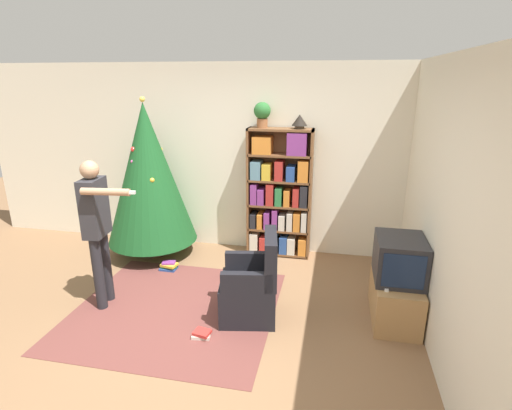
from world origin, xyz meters
The scene contains 15 objects.
ground_plane centered at (0.00, 0.00, 0.00)m, with size 14.00×14.00×0.00m, color #846042.
wall_back centered at (0.00, 2.27, 1.30)m, with size 8.00×0.10×2.60m.
wall_right centered at (2.25, 0.00, 1.30)m, with size 0.10×8.00×2.60m.
area_rug centered at (-0.33, 0.41, 0.00)m, with size 2.12×2.02×0.01m.
bookshelf centered at (0.55, 2.06, 0.86)m, with size 0.87×0.27×1.77m.
tv_stand centered at (1.96, 0.71, 0.23)m, with size 0.45×0.82×0.46m.
television centered at (1.96, 0.71, 0.68)m, with size 0.47×0.57×0.43m.
game_remote centered at (1.82, 0.46, 0.47)m, with size 0.04×0.12×0.02m.
christmas_tree centered at (-1.18, 1.72, 1.16)m, with size 1.21×1.21×2.17m.
armchair centered at (0.51, 0.45, 0.32)m, with size 0.66×0.65×0.92m.
standing_person centered at (-1.12, 0.37, 0.95)m, with size 0.66×0.47×1.61m.
potted_plant centered at (0.31, 2.06, 1.96)m, with size 0.22×0.22×0.33m.
table_lamp centered at (0.79, 2.06, 1.87)m, with size 0.20×0.20×0.18m.
book_pile_near_tree centered at (-0.78, 1.28, 0.05)m, with size 0.23×0.18×0.11m.
book_pile_by_chair centered at (0.11, 0.00, 0.03)m, with size 0.19×0.15×0.07m.
Camera 1 is at (1.28, -3.11, 2.39)m, focal length 28.00 mm.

